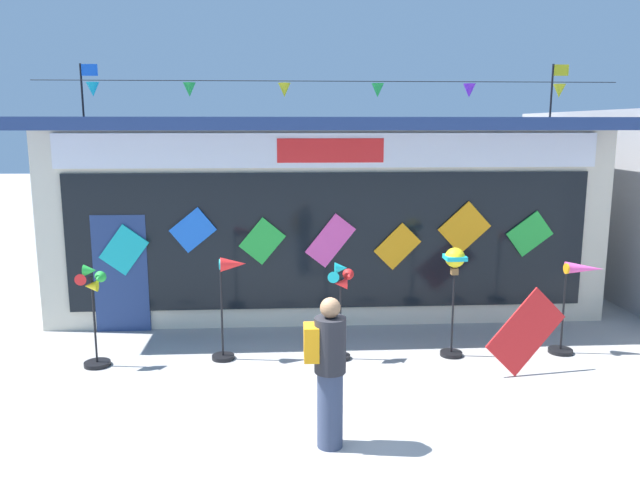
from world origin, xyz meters
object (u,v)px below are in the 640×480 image
wind_spinner_center_left (341,294)px  kite_shop_building (322,207)px  wind_spinner_left (230,292)px  display_kite_on_ground (526,332)px  wind_spinner_far_left (93,306)px  wind_spinner_center_right (454,276)px  person_near_camera (328,369)px  wind_spinner_right (576,293)px

wind_spinner_center_left → kite_shop_building: bearing=90.7°
wind_spinner_left → display_kite_on_ground: bearing=-10.6°
wind_spinner_far_left → wind_spinner_center_left: size_ratio=1.02×
wind_spinner_center_right → person_near_camera: 3.34m
kite_shop_building → wind_spinner_center_right: 4.08m
wind_spinner_center_left → person_near_camera: size_ratio=0.89×
wind_spinner_center_left → wind_spinner_center_right: 1.72m
wind_spinner_right → person_near_camera: bearing=-146.7°
wind_spinner_far_left → display_kite_on_ground: size_ratio=1.35×
wind_spinner_center_right → wind_spinner_right: wind_spinner_center_right is taller
display_kite_on_ground → wind_spinner_far_left: bearing=174.4°
kite_shop_building → wind_spinner_center_right: (1.74, -3.65, -0.57)m
person_near_camera → wind_spinner_right: bearing=-56.1°
kite_shop_building → wind_spinner_left: size_ratio=6.52×
display_kite_on_ground → wind_spinner_left: bearing=169.4°
wind_spinner_center_right → display_kite_on_ground: wind_spinner_center_right is taller
kite_shop_building → person_near_camera: 6.32m
wind_spinner_left → display_kite_on_ground: wind_spinner_left is taller
person_near_camera → wind_spinner_left: bearing=26.0°
wind_spinner_left → wind_spinner_center_right: wind_spinner_center_right is taller
wind_spinner_left → wind_spinner_center_right: 3.34m
wind_spinner_center_right → wind_spinner_right: bearing=0.5°
kite_shop_building → wind_spinner_center_right: kite_shop_building is taller
wind_spinner_left → display_kite_on_ground: (4.18, -0.78, -0.43)m
kite_shop_building → display_kite_on_ground: 5.21m
wind_spinner_far_left → person_near_camera: bearing=-37.7°
wind_spinner_left → display_kite_on_ground: 4.27m
kite_shop_building → wind_spinner_center_left: size_ratio=6.83×
wind_spinner_center_left → display_kite_on_ground: size_ratio=1.33×
wind_spinner_right → person_near_camera: 4.75m
wind_spinner_center_right → wind_spinner_far_left: bearing=-178.7°
wind_spinner_left → wind_spinner_right: bearing=-0.6°
kite_shop_building → wind_spinner_far_left: bearing=-133.1°
wind_spinner_right → person_near_camera: (-3.97, -2.61, -0.06)m
wind_spinner_left → wind_spinner_center_right: bearing=-1.2°
kite_shop_building → person_near_camera: bearing=-93.0°
wind_spinner_center_left → wind_spinner_center_right: wind_spinner_center_right is taller
wind_spinner_far_left → wind_spinner_right: 7.16m
wind_spinner_far_left → wind_spinner_left: bearing=5.5°
kite_shop_building → person_near_camera: kite_shop_building is taller
kite_shop_building → wind_spinner_center_right: size_ratio=6.08×
wind_spinner_center_right → display_kite_on_ground: (0.84, -0.72, -0.64)m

